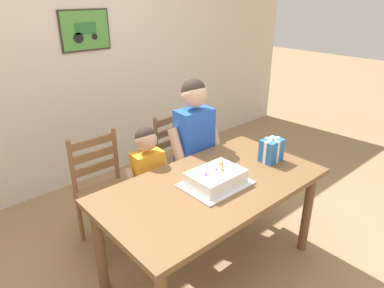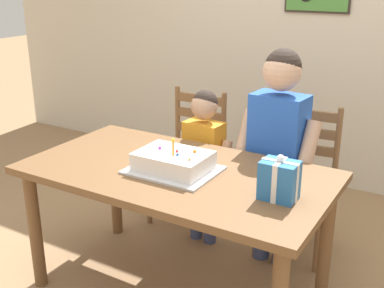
{
  "view_description": "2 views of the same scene",
  "coord_description": "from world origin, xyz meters",
  "px_view_note": "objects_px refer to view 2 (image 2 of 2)",
  "views": [
    {
      "loc": [
        -1.46,
        -1.43,
        1.94
      ],
      "look_at": [
        -0.01,
        0.2,
        0.97
      ],
      "focal_mm": 32.28,
      "sensor_mm": 36.0,
      "label": 1
    },
    {
      "loc": [
        1.24,
        -1.94,
        1.7
      ],
      "look_at": [
        0.03,
        0.1,
        0.85
      ],
      "focal_mm": 45.4,
      "sensor_mm": 36.0,
      "label": 2
    }
  ],
  "objects_px": {
    "gift_box_red_large": "(279,180)",
    "chair_left": "(189,157)",
    "dining_table": "(177,186)",
    "child_younger": "(204,153)",
    "chair_right": "(299,180)",
    "child_older": "(278,139)",
    "birthday_cake": "(173,162)"
  },
  "relations": [
    {
      "from": "chair_right",
      "to": "child_younger",
      "type": "relative_size",
      "value": 0.9
    },
    {
      "from": "chair_right",
      "to": "child_older",
      "type": "height_order",
      "value": "child_older"
    },
    {
      "from": "birthday_cake",
      "to": "child_younger",
      "type": "bearing_deg",
      "value": 104.24
    },
    {
      "from": "chair_left",
      "to": "chair_right",
      "type": "relative_size",
      "value": 1.0
    },
    {
      "from": "chair_right",
      "to": "child_younger",
      "type": "distance_m",
      "value": 0.62
    },
    {
      "from": "dining_table",
      "to": "child_older",
      "type": "xyz_separation_m",
      "value": [
        0.33,
        0.56,
        0.15
      ]
    },
    {
      "from": "gift_box_red_large",
      "to": "child_younger",
      "type": "bearing_deg",
      "value": 139.85
    },
    {
      "from": "dining_table",
      "to": "chair_left",
      "type": "bearing_deg",
      "value": 116.75
    },
    {
      "from": "dining_table",
      "to": "gift_box_red_large",
      "type": "xyz_separation_m",
      "value": [
        0.57,
        -0.05,
        0.18
      ]
    },
    {
      "from": "dining_table",
      "to": "child_older",
      "type": "bearing_deg",
      "value": 59.22
    },
    {
      "from": "gift_box_red_large",
      "to": "chair_left",
      "type": "height_order",
      "value": "gift_box_red_large"
    },
    {
      "from": "birthday_cake",
      "to": "chair_left",
      "type": "bearing_deg",
      "value": 115.81
    },
    {
      "from": "dining_table",
      "to": "chair_right",
      "type": "distance_m",
      "value": 0.91
    },
    {
      "from": "gift_box_red_large",
      "to": "chair_left",
      "type": "distance_m",
      "value": 1.34
    },
    {
      "from": "gift_box_red_large",
      "to": "chair_left",
      "type": "bearing_deg",
      "value": 138.91
    },
    {
      "from": "birthday_cake",
      "to": "gift_box_red_large",
      "type": "bearing_deg",
      "value": -2.51
    },
    {
      "from": "birthday_cake",
      "to": "gift_box_red_large",
      "type": "distance_m",
      "value": 0.58
    },
    {
      "from": "dining_table",
      "to": "child_older",
      "type": "distance_m",
      "value": 0.67
    },
    {
      "from": "child_younger",
      "to": "gift_box_red_large",
      "type": "bearing_deg",
      "value": -40.15
    },
    {
      "from": "chair_left",
      "to": "child_older",
      "type": "height_order",
      "value": "child_older"
    },
    {
      "from": "chair_left",
      "to": "chair_right",
      "type": "distance_m",
      "value": 0.8
    },
    {
      "from": "dining_table",
      "to": "child_younger",
      "type": "xyz_separation_m",
      "value": [
        -0.15,
        0.56,
        -0.02
      ]
    },
    {
      "from": "gift_box_red_large",
      "to": "child_older",
      "type": "bearing_deg",
      "value": 111.6
    },
    {
      "from": "child_older",
      "to": "child_younger",
      "type": "relative_size",
      "value": 1.28
    },
    {
      "from": "gift_box_red_large",
      "to": "chair_right",
      "type": "distance_m",
      "value": 0.94
    },
    {
      "from": "child_older",
      "to": "child_younger",
      "type": "bearing_deg",
      "value": 179.92
    },
    {
      "from": "gift_box_red_large",
      "to": "child_older",
      "type": "distance_m",
      "value": 0.66
    },
    {
      "from": "gift_box_red_large",
      "to": "child_younger",
      "type": "relative_size",
      "value": 0.21
    },
    {
      "from": "birthday_cake",
      "to": "child_older",
      "type": "distance_m",
      "value": 0.67
    },
    {
      "from": "gift_box_red_large",
      "to": "child_younger",
      "type": "distance_m",
      "value": 0.97
    },
    {
      "from": "dining_table",
      "to": "gift_box_red_large",
      "type": "relative_size",
      "value": 7.45
    },
    {
      "from": "dining_table",
      "to": "child_younger",
      "type": "bearing_deg",
      "value": 105.18
    }
  ]
}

